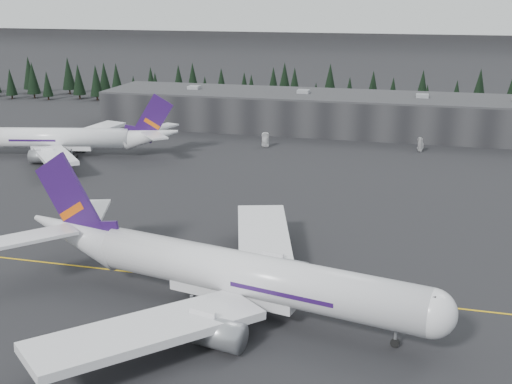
% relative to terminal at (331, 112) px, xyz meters
% --- Properties ---
extents(ground, '(1400.00, 1400.00, 0.00)m').
position_rel_terminal_xyz_m(ground, '(0.00, -125.00, -6.30)').
color(ground, black).
rests_on(ground, ground).
extents(taxiline, '(400.00, 0.40, 0.02)m').
position_rel_terminal_xyz_m(taxiline, '(0.00, -127.00, -6.29)').
color(taxiline, gold).
rests_on(taxiline, ground).
extents(terminal, '(160.00, 30.00, 12.60)m').
position_rel_terminal_xyz_m(terminal, '(0.00, 0.00, 0.00)').
color(terminal, black).
rests_on(terminal, ground).
extents(treeline, '(360.00, 20.00, 15.00)m').
position_rel_terminal_xyz_m(treeline, '(0.00, 37.00, 1.20)').
color(treeline, black).
rests_on(treeline, ground).
extents(mountain_ridge, '(4400.00, 900.00, 420.00)m').
position_rel_terminal_xyz_m(mountain_ridge, '(0.00, 875.00, -6.30)').
color(mountain_ridge, white).
rests_on(mountain_ridge, ground).
extents(jet_main, '(70.71, 64.63, 21.03)m').
position_rel_terminal_xyz_m(jet_main, '(1.64, -134.98, -0.37)').
color(jet_main, silver).
rests_on(jet_main, ground).
extents(jet_parked, '(62.08, 56.72, 18.48)m').
position_rel_terminal_xyz_m(jet_parked, '(-68.33, -55.57, -1.09)').
color(jet_parked, silver).
rests_on(jet_parked, ground).
extents(gse_vehicle_a, '(2.22, 4.75, 1.32)m').
position_rel_terminal_xyz_m(gse_vehicle_a, '(-16.04, -30.58, -5.64)').
color(gse_vehicle_a, silver).
rests_on(gse_vehicle_a, ground).
extents(gse_vehicle_b, '(4.71, 3.77, 1.51)m').
position_rel_terminal_xyz_m(gse_vehicle_b, '(30.60, -24.90, -5.55)').
color(gse_vehicle_b, silver).
rests_on(gse_vehicle_b, ground).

